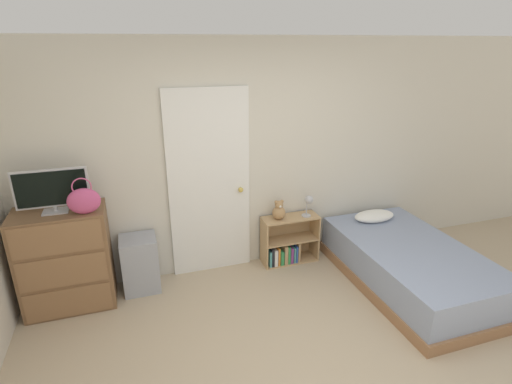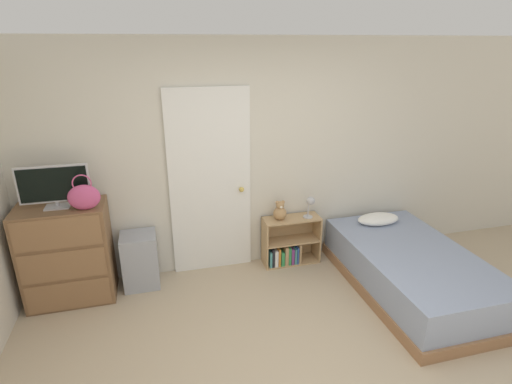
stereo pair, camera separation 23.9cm
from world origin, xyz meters
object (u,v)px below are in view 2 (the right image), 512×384
Objects in this scene: handbag at (84,197)px; storage_bin at (140,260)px; dresser at (68,254)px; tv at (54,186)px; bookshelf at (287,246)px; desk_lamp at (310,203)px; bed at (411,269)px; teddy_bear at (280,211)px.

handbag is 0.58× the size of storage_bin.
tv reaches higher than dresser.
bookshelf is at bearing 6.69° from handbag.
dresser is 1.70× the size of storage_bin.
bookshelf is at bearing 2.67° from dresser.
handbag is at bearing -175.01° from desk_lamp.
dresser reaches higher than bookshelf.
bed is (3.44, -0.74, -0.28)m from dresser.
dresser is at bearing 60.41° from tv.
bed is at bearing -38.23° from bookshelf.
desk_lamp reaches higher than bookshelf.
bed is (3.44, -0.73, -1.00)m from tv.
teddy_bear is (2.25, 0.11, 0.16)m from dresser.
tv is 2.57m from bookshelf.
tv reaches higher than handbag.
desk_lamp reaches higher than storage_bin.
storage_bin is at bearing 6.18° from tv.
dresser is 4.39× the size of teddy_bear.
teddy_bear reaches higher than storage_bin.
handbag is 0.17× the size of bed.
handbag is 2.30m from bookshelf.
bookshelf is 0.47m from teddy_bear.
storage_bin is at bearing -179.89° from desk_lamp.
handbag is 2.06m from teddy_bear.
tv is at bearing -177.12° from bookshelf.
storage_bin is 2.88m from bed.
dresser is 0.71m from storage_bin.
teddy_bear is (1.99, 0.24, -0.47)m from handbag.
teddy_bear is at bearing -178.24° from bookshelf.
teddy_bear is 1.52m from bed.
bookshelf is at bearing 1.76° from teddy_bear.
teddy_bear reaches higher than bed.
dresser is at bearing -174.51° from storage_bin.
tv reaches higher than storage_bin.
handbag reaches higher than dresser.
desk_lamp is (1.92, 0.00, 0.45)m from storage_bin.
handbag is at bearing -154.31° from storage_bin.
handbag is 1.34× the size of desk_lamp.
tv is 0.94× the size of bookshelf.
dresser reaches higher than storage_bin.
tv reaches higher than desk_lamp.
bookshelf is 1.38m from bed.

